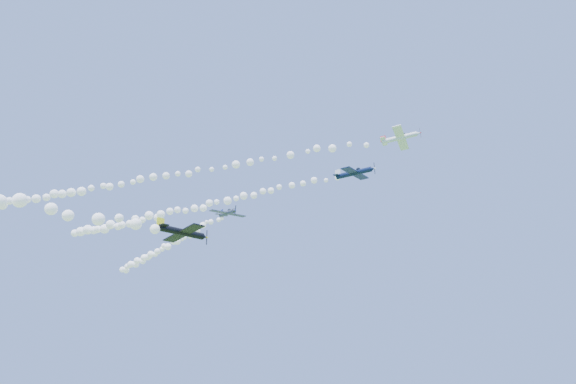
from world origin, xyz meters
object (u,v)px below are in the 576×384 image
Objects in this scene: plane_white at (401,138)px; plane_navy at (355,173)px; plane_black at (183,232)px; plane_grey at (228,213)px.

plane_white reaches higher than plane_navy.
plane_black is (-21.49, -23.66, -16.42)m from plane_white.
plane_navy is at bearing 34.33° from plane_grey.
plane_grey is (-35.95, -1.00, -6.12)m from plane_white.
plane_navy is 1.13× the size of plane_grey.
plane_white is 0.92× the size of plane_grey.
plane_grey is 28.79m from plane_black.
plane_white is 12.64m from plane_navy.
plane_grey is (-24.64, -6.39, -4.50)m from plane_navy.
plane_white is at bearing -31.03° from plane_black.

